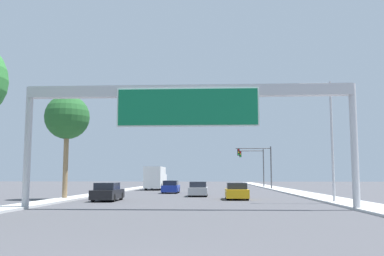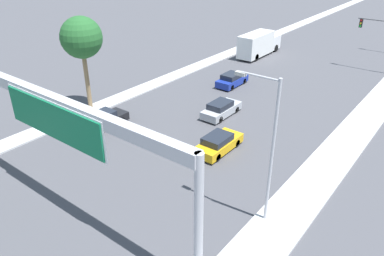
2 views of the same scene
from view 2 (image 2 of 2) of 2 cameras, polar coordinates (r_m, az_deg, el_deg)
median_strip_left at (r=61.56m, az=9.20°, el=12.56°), size 2.00×120.00×0.15m
sign_gantry at (r=22.38m, az=-19.96°, el=1.57°), size 20.33×0.73×7.55m
car_near_left at (r=43.28m, az=6.09°, el=7.31°), size 1.83×4.29×1.48m
car_mid_left at (r=29.81m, az=4.06°, el=-2.33°), size 1.88×4.51×1.42m
car_far_left at (r=35.72m, az=4.46°, el=2.91°), size 1.81×4.55×1.44m
car_mid_right at (r=34.36m, az=-13.35°, el=1.20°), size 1.80×4.49×1.46m
truck_box_primary at (r=55.09m, az=10.13°, el=12.49°), size 2.38×8.91×3.32m
palm_tree_background at (r=36.48m, az=-16.50°, el=12.98°), size 3.85×3.85×9.03m
street_lamp_right at (r=20.88m, az=11.51°, el=-2.05°), size 2.69×0.28×9.07m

